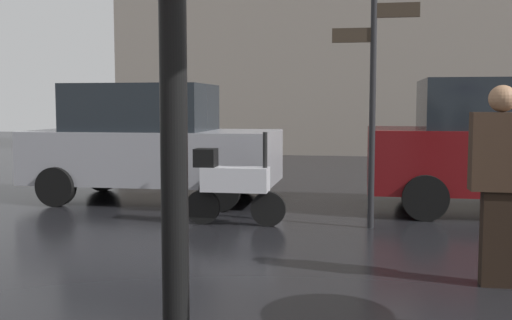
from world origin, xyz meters
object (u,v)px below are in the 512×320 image
Objects in this scene: street_signpost at (373,86)px; parked_scooter at (232,184)px; pedestrian_with_bag at (501,173)px; parked_car_left at (151,142)px.

parked_scooter is at bearing -176.17° from street_signpost.
street_signpost is at bearing 5.13° from parked_scooter.
parked_scooter is at bearing 15.08° from pedestrian_with_bag.
parked_car_left is (-4.65, 4.16, -0.03)m from pedestrian_with_bag.
pedestrian_with_bag is 0.58× the size of street_signpost.
street_signpost reaches higher than pedestrian_with_bag.
street_signpost reaches higher than parked_car_left.
pedestrian_with_bag is at bearing -37.48° from parked_car_left.
pedestrian_with_bag is at bearing -37.01° from parked_scooter.
pedestrian_with_bag is 1.31× the size of parked_scooter.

